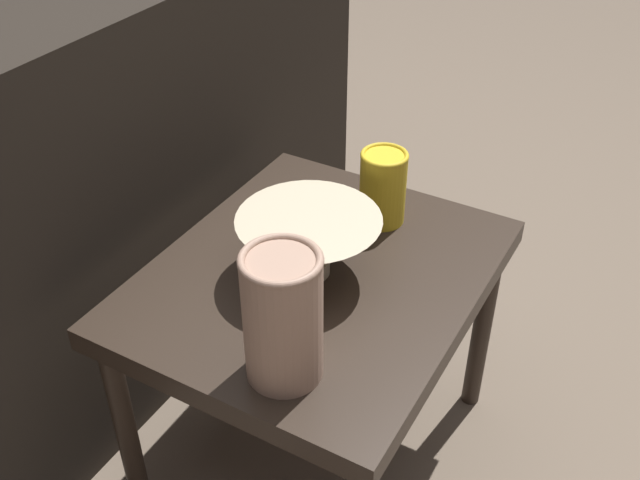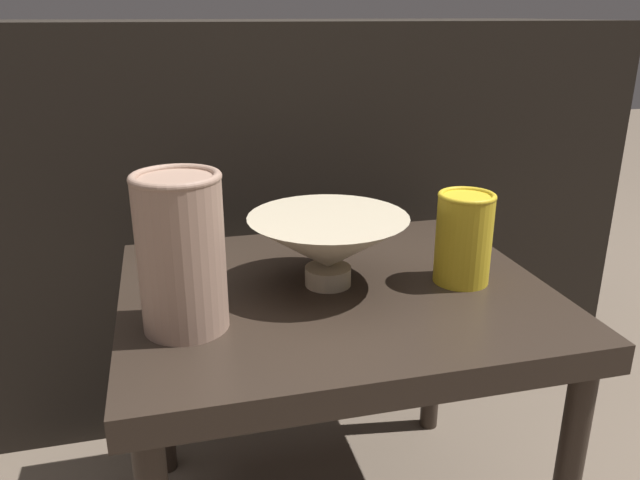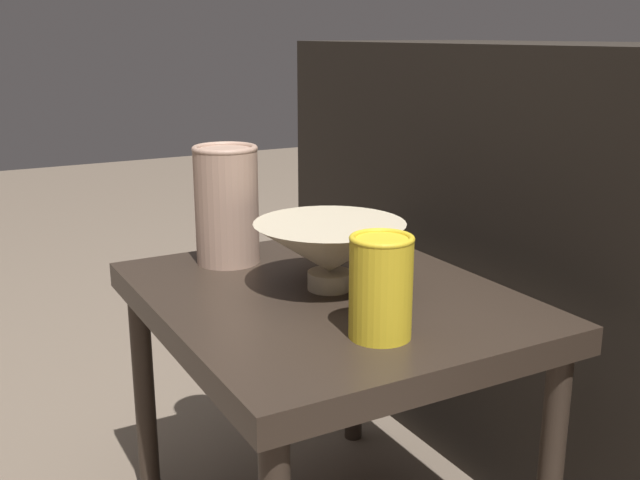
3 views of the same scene
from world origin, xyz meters
name	(u,v)px [view 2 (image 2 of 3)]	position (x,y,z in m)	size (l,w,h in m)	color
table	(335,319)	(0.00, 0.00, 0.39)	(0.60, 0.50, 0.44)	#2D231C
couch_backdrop	(268,202)	(0.00, 0.58, 0.40)	(1.48, 0.50, 0.80)	black
bowl	(328,243)	(-0.01, 0.01, 0.51)	(0.23, 0.23, 0.10)	#C1B293
vase_textured_left	(181,251)	(-0.21, -0.07, 0.54)	(0.11, 0.11, 0.20)	tan
vase_colorful_right	(464,237)	(0.18, -0.03, 0.51)	(0.08, 0.08, 0.13)	gold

